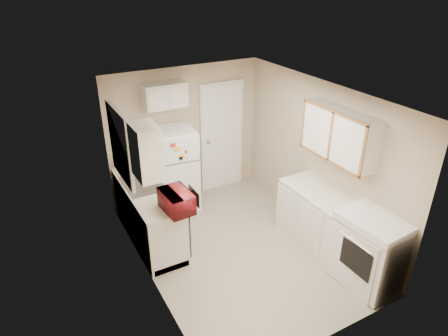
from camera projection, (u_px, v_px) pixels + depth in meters
floor at (240, 248)px, 6.10m from camera, size 3.80×3.80×0.00m
ceiling at (243, 95)px, 5.02m from camera, size 3.80×3.80×0.00m
wall_left at (145, 205)px, 4.96m from camera, size 3.80×3.80×0.00m
wall_right at (319, 158)px, 6.16m from camera, size 3.80×3.80×0.00m
wall_back at (186, 134)px, 7.04m from camera, size 2.80×2.80×0.00m
wall_front at (337, 256)px, 4.07m from camera, size 2.80×2.80×0.00m
left_counter at (149, 214)px, 6.13m from camera, size 0.60×1.80×0.90m
dishwasher at (182, 226)px, 5.76m from camera, size 0.03×0.58×0.72m
sink at (143, 186)px, 6.06m from camera, size 0.54×0.74×0.16m
microwave at (177, 201)px, 5.33m from camera, size 0.53×0.32×0.34m
soap_bottle at (130, 167)px, 6.35m from camera, size 0.10×0.10×0.17m
window_blinds at (121, 145)px, 5.62m from camera, size 0.10×0.98×1.08m
upper_cabinet_left at (146, 152)px, 4.92m from camera, size 0.30×0.45×0.70m
refrigerator at (177, 171)px, 6.77m from camera, size 0.68×0.67×1.50m
cabinet_over_fridge at (165, 95)px, 6.39m from camera, size 0.70×0.30×0.40m
interior_door at (222, 137)px, 7.39m from camera, size 0.86×0.06×2.08m
right_counter at (334, 230)px, 5.74m from camera, size 0.60×2.00×0.90m
stove at (371, 250)px, 5.25m from camera, size 0.74×0.89×1.03m
upper_cabinet_right at (340, 135)px, 5.43m from camera, size 0.30×1.20×0.70m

